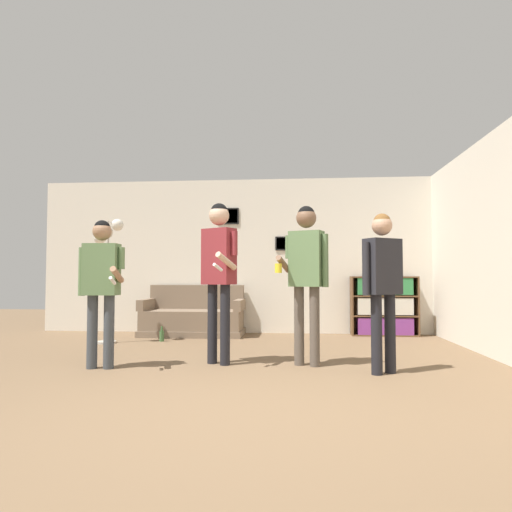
% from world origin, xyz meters
% --- Properties ---
extents(ground_plane, '(20.00, 20.00, 0.00)m').
position_xyz_m(ground_plane, '(0.00, 0.00, 0.00)').
color(ground_plane, brown).
extents(wall_back, '(8.06, 0.08, 2.70)m').
position_xyz_m(wall_back, '(-0.00, 4.81, 1.35)').
color(wall_back, silver).
rests_on(wall_back, ground_plane).
extents(wall_right, '(0.06, 7.18, 2.70)m').
position_xyz_m(wall_right, '(2.86, 2.39, 1.35)').
color(wall_right, silver).
rests_on(wall_right, ground_plane).
extents(couch, '(1.69, 0.80, 0.83)m').
position_xyz_m(couch, '(-1.20, 4.39, 0.28)').
color(couch, '#7A6651').
rests_on(couch, ground_plane).
extents(bookshelf, '(1.09, 0.30, 0.98)m').
position_xyz_m(bookshelf, '(1.98, 4.59, 0.49)').
color(bookshelf, brown).
rests_on(bookshelf, ground_plane).
extents(floor_lamp, '(0.39, 0.42, 1.83)m').
position_xyz_m(floor_lamp, '(-2.26, 3.35, 1.41)').
color(floor_lamp, '#ADA89E').
rests_on(floor_lamp, ground_plane).
extents(person_player_foreground_left, '(0.51, 0.43, 1.58)m').
position_xyz_m(person_player_foreground_left, '(-1.56, 1.54, 0.96)').
color(person_player_foreground_left, '#3D4247').
rests_on(person_player_foreground_left, ground_plane).
extents(person_player_foreground_center, '(0.45, 0.61, 1.81)m').
position_xyz_m(person_player_foreground_center, '(-0.35, 1.89, 1.13)').
color(person_player_foreground_center, black).
rests_on(person_player_foreground_center, ground_plane).
extents(person_watcher_holding_cup, '(0.58, 0.39, 1.76)m').
position_xyz_m(person_watcher_holding_cup, '(0.63, 1.89, 1.09)').
color(person_watcher_holding_cup, brown).
rests_on(person_watcher_holding_cup, ground_plane).
extents(person_spectator_near_bookshelf, '(0.43, 0.36, 1.62)m').
position_xyz_m(person_spectator_near_bookshelf, '(1.39, 1.53, 0.99)').
color(person_spectator_near_bookshelf, black).
rests_on(person_spectator_near_bookshelf, ground_plane).
extents(bottle_on_floor, '(0.07, 0.07, 0.23)m').
position_xyz_m(bottle_on_floor, '(-1.51, 3.61, 0.09)').
color(bottle_on_floor, '#3D6638').
rests_on(bottle_on_floor, ground_plane).
extents(drinking_cup, '(0.08, 0.08, 0.09)m').
position_xyz_m(drinking_cup, '(2.08, 4.59, 1.03)').
color(drinking_cup, red).
rests_on(drinking_cup, bookshelf).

